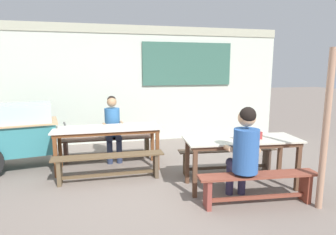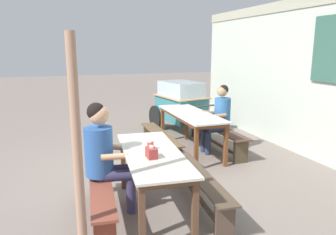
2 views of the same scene
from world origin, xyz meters
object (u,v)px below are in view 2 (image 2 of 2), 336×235
Objects in this scene: bench_near_front at (101,196)px; condiment_jar at (150,145)px; bench_far_front at (160,141)px; person_center_facing at (219,115)px; bench_near_back at (200,186)px; bench_far_back at (219,135)px; wooden_support_post at (78,157)px; person_near_front at (104,151)px; tissue_box at (151,153)px; food_cart at (180,102)px; dining_table_far at (191,117)px; dining_table_near at (152,159)px.

bench_near_front is 15.05× the size of condiment_jar.
person_center_facing reaches higher than bench_far_front.
bench_near_front is (-0.11, -1.18, 0.02)m from bench_near_back.
bench_far_back is 1.45× the size of person_center_facing.
wooden_support_post is (2.63, -2.78, 0.74)m from bench_far_back.
person_center_facing reaches higher than bench_near_front.
condiment_jar is (0.15, 0.52, 0.06)m from person_near_front.
person_center_facing is 2.54m from condiment_jar.
bench_far_front is 1.39× the size of person_center_facing.
bench_far_back is 2.72m from condiment_jar.
bench_near_back is at bearing 76.02° from condiment_jar.
bench_far_front is 2.31m from bench_near_front.
food_cart is at bearing 153.96° from tissue_box.
dining_table_far is 0.71m from bench_far_front.
person_center_facing reaches higher than tissue_box.
bench_far_back is at bearing 125.01° from person_near_front.
condiment_jar is at bearing 131.87° from wooden_support_post.
person_center_facing reaches higher than bench_near_back.
person_center_facing is at bearing 134.66° from dining_table_near.
dining_table_far is 17.31× the size of condiment_jar.
dining_table_far reaches higher than bench_near_front.
bench_near_back is at bearing 84.61° from bench_near_front.
bench_near_front is at bearing 159.97° from wooden_support_post.
wooden_support_post is at bearing -47.16° from person_center_facing.
dining_table_far is 1.06× the size of dining_table_near.
person_near_front is 0.62m from tissue_box.
bench_far_front is at bearing 148.82° from wooden_support_post.
bench_far_back is 16.92× the size of condiment_jar.
bench_near_back is at bearing -17.88° from food_cart.
person_near_front is at bearing -54.99° from bench_far_back.
person_center_facing reaches higher than condiment_jar.
bench_far_front is 1.08× the size of bench_near_front.
person_center_facing is at bearing 83.63° from bench_far_front.
person_center_facing is (0.12, 1.11, 0.42)m from bench_far_front.
wooden_support_post is (4.18, -2.60, 0.33)m from food_cart.
bench_near_front is 4.17m from food_cart.
bench_far_front is 11.21× the size of tissue_box.
bench_near_back is (2.00, -1.33, -0.02)m from bench_far_back.
person_center_facing is at bearing 123.94° from person_near_front.
bench_far_back and bench_far_front have the same top height.
bench_far_back is 0.44m from person_center_facing.
person_center_facing reaches higher than dining_table_far.
food_cart is 3.96m from person_near_front.
tissue_box is (2.14, -1.39, 0.13)m from dining_table_far.
tissue_box is (0.19, -0.07, 0.14)m from dining_table_near.
person_near_front is at bearing -56.06° from person_center_facing.
bench_far_front and bench_near_front have the same top height.
bench_far_front is 2.01m from bench_near_back.
person_near_front is 0.65× the size of wooden_support_post.
tissue_box is at bearing 46.11° from person_near_front.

